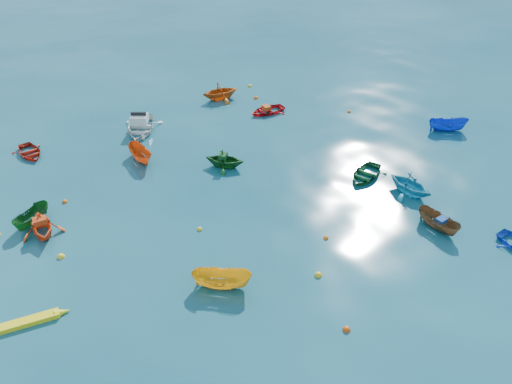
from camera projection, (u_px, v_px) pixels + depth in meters
ground at (311, 240)px, 27.18m from camera, size 160.00×160.00×0.00m
sampan_brown_mid at (437, 228)px, 28.04m from camera, size 1.10×2.74×1.05m
dinghy_orange_w at (44, 234)px, 27.63m from camera, size 2.66×2.97×1.40m
sampan_yellow_mid at (222, 287)px, 24.34m from camera, size 2.94×2.80×1.14m
dinghy_green_e at (365, 177)px, 32.33m from camera, size 3.65×3.10×0.64m
dinghy_cyan_se at (408, 193)px, 30.83m from camera, size 2.69×3.06×1.52m
sampan_orange_n at (142, 160)px, 34.02m from camera, size 1.24×2.90×1.10m
dinghy_green_n at (225, 167)px, 33.35m from camera, size 3.36×3.39×1.35m
dinghy_red_ne at (267, 113)px, 40.03m from camera, size 3.14×2.41×0.61m
sampan_blue_far at (446, 130)px, 37.55m from camera, size 2.92×2.65×1.11m
dinghy_red_far at (30, 155)px, 34.63m from camera, size 2.07×2.85×0.58m
dinghy_orange_far at (221, 99)px, 42.13m from camera, size 3.52×3.20×1.61m
sampan_green_far at (34, 223)px, 28.41m from camera, size 2.69×2.15×0.99m
kayak_yellow at (29, 323)px, 22.50m from camera, size 3.36×1.25×0.32m
motorboat_white at (141, 131)px, 37.50m from camera, size 4.77×4.99×1.44m
tarp_blue_a at (441, 220)px, 27.55m from camera, size 0.58×0.45×0.28m
tarp_orange_a at (40, 221)px, 27.17m from camera, size 0.77×0.62×0.34m
tarp_green_b at (223, 156)px, 32.89m from camera, size 0.79×0.78×0.31m
tarp_orange_b at (266, 108)px, 39.72m from camera, size 0.57×0.72×0.32m
buoy_or_a at (346, 330)px, 22.19m from camera, size 0.36×0.36×0.36m
buoy_ye_a at (318, 275)px, 24.97m from camera, size 0.39×0.39×0.39m
buoy_or_b at (326, 238)px, 27.32m from camera, size 0.30×0.30×0.30m
buoy_or_c at (65, 202)px, 30.07m from camera, size 0.32×0.32×0.32m
buoy_ye_c at (200, 230)px, 27.93m from camera, size 0.30×0.30×0.30m
buoy_or_d at (349, 112)px, 40.10m from camera, size 0.29×0.29×0.29m
buoy_ye_d at (61, 257)px, 26.09m from camera, size 0.39×0.39×0.39m
buoy_or_e at (256, 98)px, 42.26m from camera, size 0.39×0.39×0.39m
buoy_ye_e at (250, 86)px, 44.33m from camera, size 0.38×0.38×0.38m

